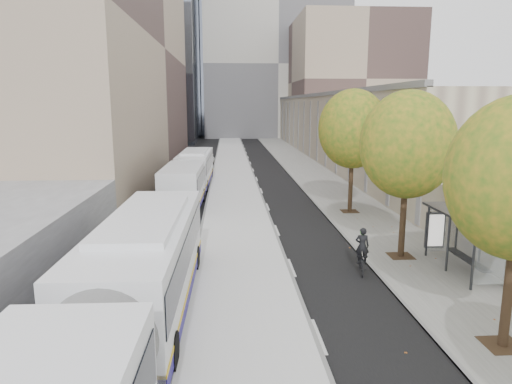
{
  "coord_description": "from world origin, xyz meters",
  "views": [
    {
      "loc": [
        -4.39,
        -6.8,
        7.04
      ],
      "look_at": [
        -2.92,
        16.61,
        2.5
      ],
      "focal_mm": 32.0,
      "sensor_mm": 36.0,
      "label": 1
    }
  ],
  "objects": [
    {
      "name": "cyclist",
      "position": [
        1.19,
        11.17,
        0.74
      ],
      "size": [
        0.74,
        1.61,
        1.99
      ],
      "rotation": [
        0.0,
        0.0,
        -0.2
      ],
      "color": "black",
      "rests_on": "ground"
    },
    {
      "name": "building_far_block",
      "position": [
        6.0,
        96.0,
        15.0
      ],
      "size": [
        30.0,
        18.0,
        30.0
      ],
      "primitive_type": "cube",
      "color": "#B0ADA3",
      "rests_on": "ground"
    },
    {
      "name": "tree_d",
      "position": [
        3.6,
        22.0,
        5.47
      ],
      "size": [
        4.4,
        4.4,
        7.6
      ],
      "color": "black",
      "rests_on": "sidewalk"
    },
    {
      "name": "bus_platform",
      "position": [
        -3.88,
        35.0,
        0.07
      ],
      "size": [
        4.25,
        150.0,
        0.15
      ],
      "primitive_type": "cube",
      "color": "silver",
      "rests_on": "ground"
    },
    {
      "name": "sidewalk",
      "position": [
        4.12,
        35.0,
        0.04
      ],
      "size": [
        4.75,
        150.0,
        0.08
      ],
      "primitive_type": "cube",
      "color": "gray",
      "rests_on": "ground"
    },
    {
      "name": "bus_near",
      "position": [
        -7.24,
        3.87,
        1.75
      ],
      "size": [
        3.15,
        19.25,
        3.2
      ],
      "rotation": [
        0.0,
        0.0,
        -0.02
      ],
      "color": "white",
      "rests_on": "ground"
    },
    {
      "name": "bus_far",
      "position": [
        -7.32,
        29.31,
        1.57
      ],
      "size": [
        2.99,
        17.34,
        2.88
      ],
      "rotation": [
        0.0,
        0.0,
        -0.03
      ],
      "color": "white",
      "rests_on": "ground"
    },
    {
      "name": "building_tan",
      "position": [
        15.5,
        64.0,
        4.0
      ],
      "size": [
        18.0,
        92.0,
        8.0
      ],
      "primitive_type": "cube",
      "color": "gray",
      "rests_on": "ground"
    },
    {
      "name": "tree_c",
      "position": [
        3.6,
        13.0,
        5.25
      ],
      "size": [
        4.2,
        4.2,
        7.28
      ],
      "color": "black",
      "rests_on": "sidewalk"
    },
    {
      "name": "bus_shelter",
      "position": [
        5.69,
        10.96,
        2.19
      ],
      "size": [
        1.9,
        4.4,
        2.53
      ],
      "color": "#383A3F",
      "rests_on": "sidewalk"
    },
    {
      "name": "building_midrise",
      "position": [
        -22.5,
        41.0,
        12.5
      ],
      "size": [
        24.0,
        46.0,
        25.0
      ],
      "primitive_type": "cube",
      "color": "tan",
      "rests_on": "ground"
    },
    {
      "name": "distant_car",
      "position": [
        -7.03,
        49.52,
        0.7
      ],
      "size": [
        2.41,
        4.36,
        1.4
      ],
      "primitive_type": "imported",
      "rotation": [
        0.0,
        0.0,
        0.19
      ],
      "color": "silver",
      "rests_on": "ground"
    }
  ]
}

